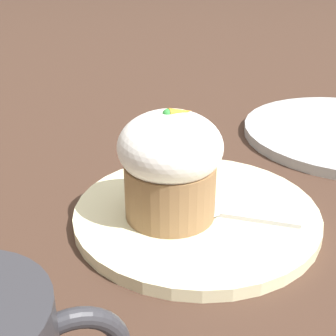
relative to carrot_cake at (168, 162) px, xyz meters
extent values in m
plane|color=#3D281E|center=(0.03, 0.00, -0.06)|extent=(4.00, 4.00, 0.00)
cylinder|color=beige|center=(0.03, 0.00, -0.05)|extent=(0.22, 0.22, 0.01)
cylinder|color=olive|center=(0.00, 0.00, -0.02)|extent=(0.08, 0.08, 0.05)
ellipsoid|color=white|center=(0.00, 0.00, 0.02)|extent=(0.09, 0.09, 0.06)
cone|color=orange|center=(0.01, 0.00, 0.04)|extent=(0.02, 0.01, 0.01)
sphere|color=green|center=(0.00, 0.00, 0.04)|extent=(0.01, 0.01, 0.01)
cube|color=#B7B7BC|center=(0.07, -0.04, -0.05)|extent=(0.07, 0.05, 0.00)
ellipsoid|color=#B7B7BC|center=(0.03, -0.01, -0.05)|extent=(0.05, 0.05, 0.01)
camera|label=1|loc=(-0.13, -0.33, 0.17)|focal=50.00mm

